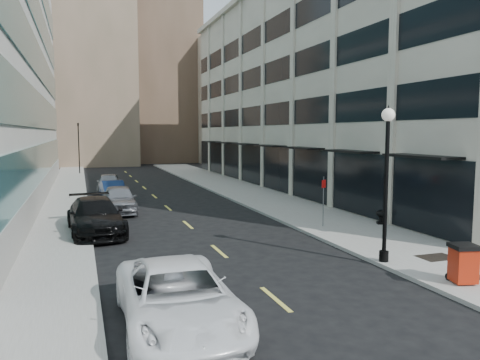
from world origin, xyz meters
TOP-DOWN VIEW (x-y plane):
  - ground at (0.00, 0.00)m, footprint 160.00×160.00m
  - sidewalk_right at (7.50, 20.00)m, footprint 5.00×80.00m
  - sidewalk_left at (-6.50, 20.00)m, footprint 3.00×80.00m
  - building_right at (16.94, 26.99)m, footprint 15.30×46.50m
  - skyline_tan_near at (-4.00, 68.00)m, footprint 14.00×18.00m
  - skyline_brown at (8.00, 72.00)m, footprint 12.00×16.00m
  - skyline_tan_far at (-14.00, 78.00)m, footprint 12.00×14.00m
  - skyline_stone at (18.00, 66.00)m, footprint 10.00×14.00m
  - grate_far at (7.60, 3.80)m, footprint 1.40×1.00m
  - road_centerline at (0.00, 17.00)m, footprint 0.15×68.20m
  - traffic_signal at (-5.50, 48.00)m, footprint 0.66×0.66m
  - car_white_van at (-3.20, 0.79)m, footprint 2.86×6.04m
  - car_black_pickup at (-4.80, 13.25)m, footprint 2.92×6.25m
  - car_silver_sedan at (-3.20, 19.15)m, footprint 2.13×5.07m
  - car_blue_sedan at (-3.20, 24.74)m, footprint 1.79×4.49m
  - car_grey_sedan at (-3.20, 29.66)m, footprint 2.30×4.87m
  - trash_bin at (6.13, 1.00)m, footprint 0.95×0.97m
  - lamppost at (5.30, 4.00)m, footprint 0.49×0.49m
  - sign_post at (6.40, 10.65)m, footprint 0.29×0.15m
  - urn_planter at (9.60, 10.18)m, footprint 0.53×0.53m

SIDE VIEW (x-z plane):
  - ground at x=0.00m, z-range 0.00..0.00m
  - road_centerline at x=0.00m, z-range 0.00..0.01m
  - sidewalk_right at x=7.50m, z-range 0.00..0.15m
  - sidewalk_left at x=-6.50m, z-range 0.00..0.15m
  - grate_far at x=7.60m, z-range 0.15..0.16m
  - urn_planter at x=9.60m, z-range 0.23..0.97m
  - car_blue_sedan at x=-3.20m, z-range 0.00..1.45m
  - car_grey_sedan at x=-3.20m, z-range 0.00..1.61m
  - car_white_van at x=-3.20m, z-range 0.00..1.66m
  - trash_bin at x=6.13m, z-range 0.20..1.48m
  - car_silver_sedan at x=-3.20m, z-range 0.00..1.71m
  - car_black_pickup at x=-4.80m, z-range 0.00..1.76m
  - sign_post at x=6.40m, z-range 0.51..3.10m
  - lamppost at x=5.30m, z-range 0.66..6.52m
  - traffic_signal at x=-5.50m, z-range 2.23..9.21m
  - building_right at x=16.94m, z-range -0.13..18.12m
  - skyline_stone at x=18.00m, z-range 0.00..20.00m
  - skyline_tan_far at x=-14.00m, z-range 0.00..22.00m
  - skyline_tan_near at x=-4.00m, z-range 0.00..28.00m
  - skyline_brown at x=8.00m, z-range 0.00..34.00m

